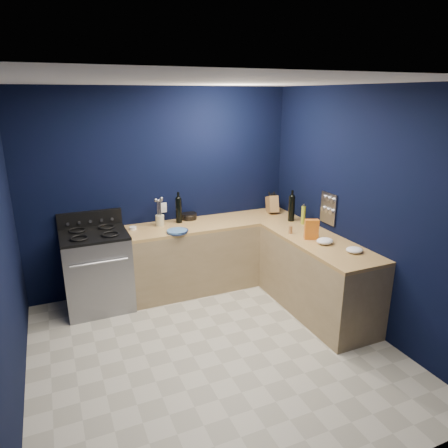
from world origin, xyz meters
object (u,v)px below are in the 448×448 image
plate_stack (177,231)px  knife_block (272,204)px  gas_range (97,272)px  crouton_bag (311,229)px  utensil_crock (160,220)px

plate_stack → knife_block: (1.49, 0.31, 0.10)m
gas_range → plate_stack: (0.95, -0.22, 0.46)m
plate_stack → crouton_bag: size_ratio=1.07×
utensil_crock → knife_block: 1.61m
knife_block → crouton_bag: 1.15m
gas_range → utensil_crock: bearing=9.0°
gas_range → knife_block: bearing=2.1°
gas_range → utensil_crock: utensil_crock is taller
knife_block → utensil_crock: bearing=-169.6°
gas_range → knife_block: 2.51m
crouton_bag → knife_block: bearing=107.3°
gas_range → crouton_bag: bearing=-24.6°
plate_stack → gas_range: bearing=166.9°
gas_range → crouton_bag: (2.30, -1.05, 0.56)m
plate_stack → knife_block: bearing=11.7°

